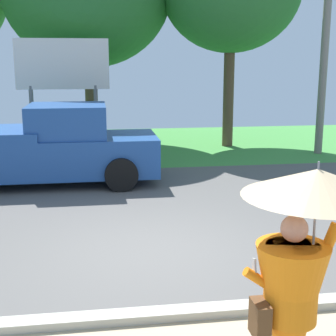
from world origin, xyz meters
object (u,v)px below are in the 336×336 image
Objects in this scene: pickup_truck at (48,147)px; utility_pole at (326,34)px; monk_pedestrian at (298,276)px; roadside_billboard at (63,73)px.

pickup_truck is 0.74× the size of utility_pole.
monk_pedestrian is 12.56m from utility_pole.
roadside_billboard is (0.25, 2.51, 1.68)m from pickup_truck.
utility_pole reaches higher than roadside_billboard.
monk_pedestrian is 0.30× the size of utility_pole.
utility_pole is 2.00× the size of roadside_billboard.
monk_pedestrian reaches higher than pickup_truck.
pickup_truck is 9.04m from utility_pole.
pickup_truck is at bearing -95.80° from roadside_billboard.
pickup_truck is at bearing -161.30° from utility_pole.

